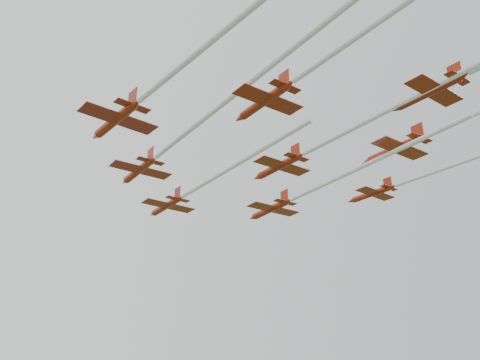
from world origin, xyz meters
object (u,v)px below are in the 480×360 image
jet_lead (191,191)px  jet_row3_mid (381,114)px  jet_row3_left (185,63)px  jet_row4_left (377,23)px  jet_row2_left (184,135)px  jet_row2_right (304,193)px  jet_row3_right (453,165)px

jet_lead → jet_row3_mid: bearing=-83.6°
jet_row3_left → jet_row4_left: 19.77m
jet_row2_left → jet_row3_left: (-5.39, -13.36, 0.89)m
jet_row2_left → jet_row3_left: size_ratio=0.91×
jet_row3_left → jet_row2_left: bearing=56.8°
jet_lead → jet_row3_mid: size_ratio=0.66×
jet_row2_right → jet_row3_mid: bearing=-112.2°
jet_row2_right → jet_lead: bearing=147.9°
jet_row2_left → jet_row2_right: size_ratio=1.19×
jet_row3_right → jet_row3_left: bearing=176.8°
jet_row2_right → jet_row3_right: 23.58m
jet_lead → jet_row2_right: jet_lead is taller
jet_row2_left → jet_row4_left: jet_row2_left is taller
jet_lead → jet_row2_right: bearing=-33.6°
jet_lead → jet_row2_right: 18.95m
jet_row2_right → jet_row3_mid: jet_row2_right is taller
jet_lead → jet_row2_right: (17.01, -8.35, -0.14)m
jet_lead → jet_row2_left: jet_lead is taller
jet_row2_right → jet_row3_left: (-31.70, -24.71, 0.20)m
jet_row3_left → jet_row4_left: bearing=-63.7°
jet_row3_mid → jet_row3_right: bearing=14.3°
jet_row2_left → jet_row3_right: bearing=-15.7°
jet_row2_right → jet_row4_left: (-19.68, -40.34, -1.33)m
jet_row2_right → jet_row3_mid: (-8.10, -27.76, -1.10)m
jet_lead → jet_row3_mid: jet_lead is taller
jet_row3_left → jet_row3_right: size_ratio=1.08×
jet_row3_left → jet_row3_mid: size_ratio=0.93×
jet_row3_right → jet_row3_mid: bearing=-168.6°
jet_row3_left → jet_lead: bearing=54.8°
jet_row2_right → jet_row4_left: size_ratio=0.78×
jet_row4_left → jet_row2_left: bearing=95.3°
jet_row2_left → jet_row4_left: (6.63, -28.98, -0.64)m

